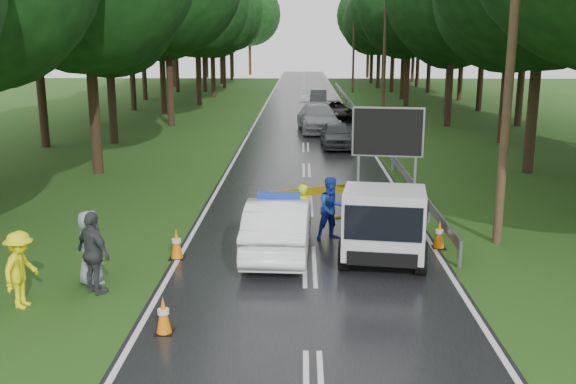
{
  "coord_description": "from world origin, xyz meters",
  "views": [
    {
      "loc": [
        -0.22,
        -15.06,
        5.48
      ],
      "look_at": [
        -0.59,
        2.5,
        1.3
      ],
      "focal_mm": 40.0,
      "sensor_mm": 36.0,
      "label": 1
    }
  ],
  "objects_px": {
    "work_truck": "(384,218)",
    "barrier": "(308,196)",
    "queue_car_first": "(337,135)",
    "queue_car_fourth": "(318,98)",
    "police_sedan": "(279,226)",
    "queue_car_second": "(318,118)",
    "civilian": "(332,209)",
    "queue_car_third": "(334,110)",
    "officer": "(302,213)"
  },
  "relations": [
    {
      "from": "work_truck",
      "to": "officer",
      "type": "height_order",
      "value": "work_truck"
    },
    {
      "from": "queue_car_fourth",
      "to": "police_sedan",
      "type": "bearing_deg",
      "value": -89.88
    },
    {
      "from": "barrier",
      "to": "queue_car_first",
      "type": "bearing_deg",
      "value": 59.35
    },
    {
      "from": "queue_car_second",
      "to": "work_truck",
      "type": "bearing_deg",
      "value": -92.59
    },
    {
      "from": "civilian",
      "to": "queue_car_second",
      "type": "bearing_deg",
      "value": 67.64
    },
    {
      "from": "barrier",
      "to": "queue_car_first",
      "type": "distance_m",
      "value": 14.2
    },
    {
      "from": "officer",
      "to": "police_sedan",
      "type": "bearing_deg",
      "value": 34.27
    },
    {
      "from": "police_sedan",
      "to": "queue_car_second",
      "type": "xyz_separation_m",
      "value": [
        1.6,
        23.15,
        0.07
      ]
    },
    {
      "from": "officer",
      "to": "work_truck",
      "type": "bearing_deg",
      "value": 127.28
    },
    {
      "from": "police_sedan",
      "to": "queue_car_fourth",
      "type": "relative_size",
      "value": 1.17
    },
    {
      "from": "police_sedan",
      "to": "barrier",
      "type": "distance_m",
      "value": 3.14
    },
    {
      "from": "police_sedan",
      "to": "barrier",
      "type": "relative_size",
      "value": 1.89
    },
    {
      "from": "queue_car_first",
      "to": "queue_car_third",
      "type": "xyz_separation_m",
      "value": [
        0.41,
        12.0,
        -0.01
      ]
    },
    {
      "from": "queue_car_second",
      "to": "queue_car_fourth",
      "type": "xyz_separation_m",
      "value": [
        0.42,
        16.29,
        -0.17
      ]
    },
    {
      "from": "queue_car_fourth",
      "to": "officer",
      "type": "bearing_deg",
      "value": -89.07
    },
    {
      "from": "work_truck",
      "to": "barrier",
      "type": "distance_m",
      "value": 3.64
    },
    {
      "from": "queue_car_second",
      "to": "queue_car_fourth",
      "type": "bearing_deg",
      "value": 83.14
    },
    {
      "from": "work_truck",
      "to": "queue_car_fourth",
      "type": "height_order",
      "value": "work_truck"
    },
    {
      "from": "work_truck",
      "to": "civilian",
      "type": "bearing_deg",
      "value": 142.35
    },
    {
      "from": "civilian",
      "to": "queue_car_first",
      "type": "xyz_separation_m",
      "value": [
        0.98,
        15.86,
        -0.22
      ]
    },
    {
      "from": "police_sedan",
      "to": "officer",
      "type": "height_order",
      "value": "officer"
    },
    {
      "from": "civilian",
      "to": "queue_car_first",
      "type": "relative_size",
      "value": 0.45
    },
    {
      "from": "queue_car_first",
      "to": "queue_car_second",
      "type": "distance_m",
      "value": 6.06
    },
    {
      "from": "barrier",
      "to": "police_sedan",
      "type": "bearing_deg",
      "value": -128.91
    },
    {
      "from": "work_truck",
      "to": "queue_car_fourth",
      "type": "bearing_deg",
      "value": 99.28
    },
    {
      "from": "barrier",
      "to": "queue_car_third",
      "type": "relative_size",
      "value": 0.51
    },
    {
      "from": "civilian",
      "to": "queue_car_fourth",
      "type": "height_order",
      "value": "civilian"
    },
    {
      "from": "queue_car_first",
      "to": "queue_car_fourth",
      "type": "relative_size",
      "value": 1.01
    },
    {
      "from": "police_sedan",
      "to": "officer",
      "type": "distance_m",
      "value": 1.2
    },
    {
      "from": "officer",
      "to": "queue_car_second",
      "type": "relative_size",
      "value": 0.29
    },
    {
      "from": "officer",
      "to": "queue_car_fourth",
      "type": "relative_size",
      "value": 0.42
    },
    {
      "from": "queue_car_third",
      "to": "queue_car_fourth",
      "type": "bearing_deg",
      "value": 86.52
    },
    {
      "from": "work_truck",
      "to": "queue_car_third",
      "type": "bearing_deg",
      "value": 98.06
    },
    {
      "from": "queue_car_second",
      "to": "queue_car_third",
      "type": "xyz_separation_m",
      "value": [
        1.22,
        6.0,
        -0.16
      ]
    },
    {
      "from": "civilian",
      "to": "queue_car_first",
      "type": "bearing_deg",
      "value": 64.54
    },
    {
      "from": "police_sedan",
      "to": "queue_car_second",
      "type": "height_order",
      "value": "police_sedan"
    },
    {
      "from": "civilian",
      "to": "work_truck",
      "type": "bearing_deg",
      "value": -67.82
    },
    {
      "from": "police_sedan",
      "to": "work_truck",
      "type": "xyz_separation_m",
      "value": [
        2.73,
        -0.05,
        0.25
      ]
    },
    {
      "from": "work_truck",
      "to": "queue_car_third",
      "type": "relative_size",
      "value": 1.03
    },
    {
      "from": "queue_car_second",
      "to": "queue_car_fourth",
      "type": "height_order",
      "value": "queue_car_second"
    },
    {
      "from": "police_sedan",
      "to": "queue_car_first",
      "type": "distance_m",
      "value": 17.32
    },
    {
      "from": "barrier",
      "to": "queue_car_fourth",
      "type": "xyz_separation_m",
      "value": [
        1.22,
        36.4,
        -0.18
      ]
    },
    {
      "from": "civilian",
      "to": "queue_car_first",
      "type": "distance_m",
      "value": 15.89
    },
    {
      "from": "work_truck",
      "to": "officer",
      "type": "bearing_deg",
      "value": 161.27
    },
    {
      "from": "barrier",
      "to": "civilian",
      "type": "relative_size",
      "value": 1.36
    },
    {
      "from": "queue_car_first",
      "to": "queue_car_third",
      "type": "bearing_deg",
      "value": 86.15
    },
    {
      "from": "police_sedan",
      "to": "queue_car_fourth",
      "type": "distance_m",
      "value": 39.48
    },
    {
      "from": "work_truck",
      "to": "barrier",
      "type": "bearing_deg",
      "value": 130.27
    },
    {
      "from": "work_truck",
      "to": "queue_car_second",
      "type": "xyz_separation_m",
      "value": [
        -1.13,
        23.2,
        -0.18
      ]
    },
    {
      "from": "work_truck",
      "to": "officer",
      "type": "distance_m",
      "value": 2.4
    }
  ]
}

